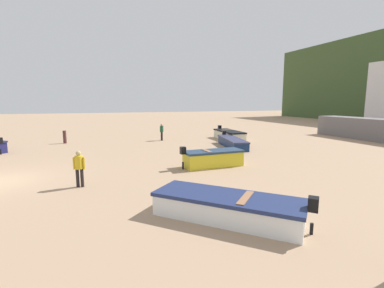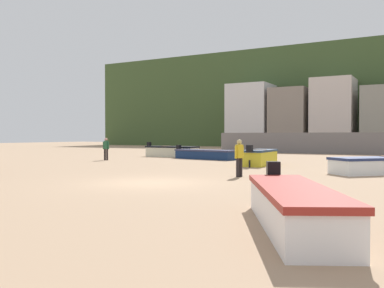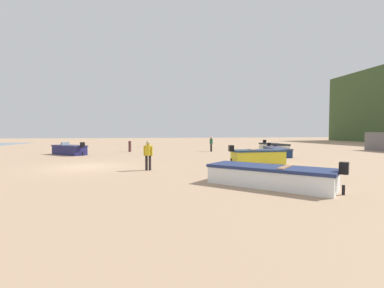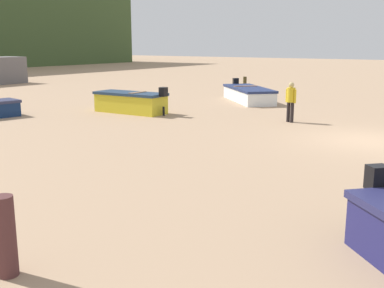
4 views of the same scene
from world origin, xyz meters
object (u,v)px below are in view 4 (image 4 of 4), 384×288
(mooring_post_near_water, at_px, (5,236))
(beach_walker_distant, at_px, (291,99))
(boat_white_5, at_px, (248,94))
(boat_yellow_0, at_px, (131,102))
(mooring_post_mid_beach, at_px, (245,85))

(mooring_post_near_water, relative_size, beach_walker_distant, 0.71)
(mooring_post_near_water, bearing_deg, boat_white_5, 18.31)
(boat_white_5, bearing_deg, boat_yellow_0, 24.79)
(mooring_post_near_water, bearing_deg, mooring_post_mid_beach, 20.51)
(boat_white_5, distance_m, mooring_post_mid_beach, 4.60)
(mooring_post_near_water, distance_m, beach_walker_distant, 14.41)
(boat_yellow_0, height_order, mooring_post_mid_beach, boat_yellow_0)
(boat_white_5, height_order, mooring_post_mid_beach, boat_white_5)
(boat_white_5, xyz_separation_m, mooring_post_mid_beach, (3.97, 2.33, 0.12))
(boat_yellow_0, bearing_deg, beach_walker_distant, -79.31)
(boat_white_5, distance_m, beach_walker_distant, 7.01)
(mooring_post_near_water, height_order, mooring_post_mid_beach, mooring_post_near_water)
(boat_yellow_0, distance_m, mooring_post_near_water, 15.50)
(mooring_post_mid_beach, distance_m, beach_walker_distant, 11.54)
(mooring_post_near_water, xyz_separation_m, beach_walker_distant, (14.29, 1.83, 0.38))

